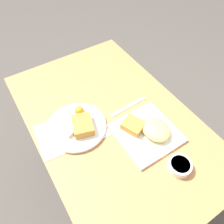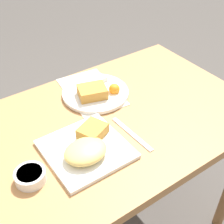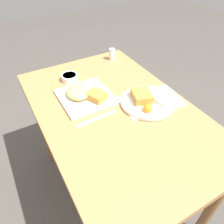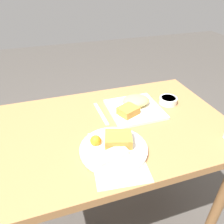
{
  "view_description": "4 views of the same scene",
  "coord_description": "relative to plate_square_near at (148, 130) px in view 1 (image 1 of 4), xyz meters",
  "views": [
    {
      "loc": [
        -0.51,
        0.32,
        1.55
      ],
      "look_at": [
        0.01,
        -0.01,
        0.78
      ],
      "focal_mm": 35.0,
      "sensor_mm": 36.0,
      "label": 1
    },
    {
      "loc": [
        -0.49,
        -0.71,
        1.48
      ],
      "look_at": [
        -0.01,
        -0.03,
        0.8
      ],
      "focal_mm": 50.0,
      "sensor_mm": 36.0,
      "label": 2
    },
    {
      "loc": [
        0.68,
        -0.41,
        1.41
      ],
      "look_at": [
        0.03,
        -0.04,
        0.76
      ],
      "focal_mm": 35.0,
      "sensor_mm": 36.0,
      "label": 3
    },
    {
      "loc": [
        0.24,
        0.75,
        1.34
      ],
      "look_at": [
        -0.01,
        -0.02,
        0.8
      ],
      "focal_mm": 35.0,
      "sensor_mm": 36.0,
      "label": 4
    }
  ],
  "objects": [
    {
      "name": "plate_oval_far",
      "position": [
        0.19,
        0.25,
        -0.0
      ],
      "size": [
        0.26,
        0.26,
        0.05
      ],
      "color": "white",
      "rests_on": "menu_card"
    },
    {
      "name": "butter_knife",
      "position": [
        0.17,
        -0.02,
        -0.02
      ],
      "size": [
        0.02,
        0.2,
        0.0
      ],
      "rotation": [
        0.0,
        0.0,
        1.61
      ],
      "color": "silver",
      "rests_on": "dining_table"
    },
    {
      "name": "sauce_ramekin",
      "position": [
        -0.19,
        -0.0,
        -0.0
      ],
      "size": [
        0.09,
        0.09,
        0.03
      ],
      "color": "white",
      "rests_on": "dining_table"
    },
    {
      "name": "menu_card",
      "position": [
        0.19,
        0.28,
        -0.02
      ],
      "size": [
        0.22,
        0.32,
        0.0
      ],
      "rotation": [
        0.0,
        0.0,
        -0.12
      ],
      "color": "beige",
      "rests_on": "dining_table"
    },
    {
      "name": "ground_plane",
      "position": [
        0.15,
        0.09,
        -0.77
      ],
      "size": [
        8.0,
        8.0,
        0.0
      ],
      "primitive_type": "plane",
      "color": "#4C4742"
    },
    {
      "name": "dining_table",
      "position": [
        0.15,
        0.09,
        -0.12
      ],
      "size": [
        1.09,
        0.69,
        0.74
      ],
      "color": "#B27A47",
      "rests_on": "ground_plane"
    },
    {
      "name": "plate_square_near",
      "position": [
        0.0,
        0.0,
        0.0
      ],
      "size": [
        0.25,
        0.25,
        0.06
      ],
      "color": "white",
      "rests_on": "dining_table"
    }
  ]
}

